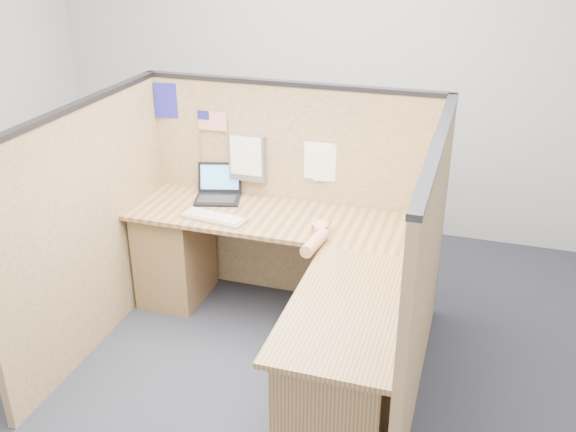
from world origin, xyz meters
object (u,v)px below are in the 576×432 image
(l_desk, at_px, (286,297))
(laptop, at_px, (221,190))
(keyboard, at_px, (214,218))
(mouse, at_px, (321,229))

(l_desk, distance_m, laptop, 0.95)
(l_desk, relative_size, laptop, 5.45)
(l_desk, relative_size, keyboard, 4.41)
(keyboard, bearing_deg, mouse, 10.76)
(keyboard, relative_size, mouse, 3.87)
(mouse, bearing_deg, l_desk, -120.17)
(l_desk, relative_size, mouse, 17.07)
(l_desk, xyz_separation_m, keyboard, (-0.55, 0.23, 0.35))
(l_desk, distance_m, keyboard, 0.69)
(laptop, relative_size, keyboard, 0.81)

